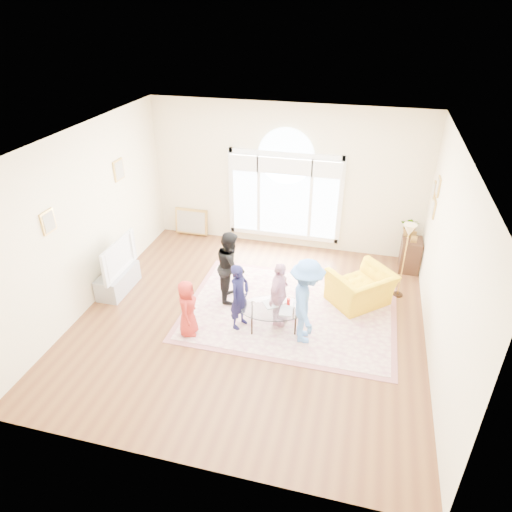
% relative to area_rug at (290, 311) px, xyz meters
% --- Properties ---
extents(ground, '(6.00, 6.00, 0.00)m').
position_rel_area_rug_xyz_m(ground, '(-0.64, -0.44, -0.01)').
color(ground, '#58311C').
rests_on(ground, ground).
extents(room_shell, '(6.00, 6.00, 6.00)m').
position_rel_area_rug_xyz_m(room_shell, '(-0.63, 2.39, 1.56)').
color(room_shell, beige).
rests_on(room_shell, ground).
extents(area_rug, '(3.60, 2.60, 0.02)m').
position_rel_area_rug_xyz_m(area_rug, '(0.00, 0.00, 0.00)').
color(area_rug, beige).
rests_on(area_rug, ground).
extents(rug_border, '(3.80, 2.80, 0.01)m').
position_rel_area_rug_xyz_m(rug_border, '(0.00, 0.00, -0.00)').
color(rug_border, '#975A5A').
rests_on(rug_border, ground).
extents(tv_console, '(0.45, 1.00, 0.42)m').
position_rel_area_rug_xyz_m(tv_console, '(-3.39, -0.14, 0.20)').
color(tv_console, '#9B9DA3').
rests_on(tv_console, ground).
extents(television, '(0.18, 1.16, 0.67)m').
position_rel_area_rug_xyz_m(television, '(-3.38, -0.14, 0.74)').
color(television, black).
rests_on(television, tv_console).
extents(coffee_table, '(1.29, 0.99, 0.54)m').
position_rel_area_rug_xyz_m(coffee_table, '(-0.20, -0.54, 0.39)').
color(coffee_table, silver).
rests_on(coffee_table, ground).
extents(armchair, '(1.39, 1.38, 0.68)m').
position_rel_area_rug_xyz_m(armchair, '(1.21, 0.57, 0.33)').
color(armchair, yellow).
rests_on(armchair, ground).
extents(side_cabinet, '(0.40, 0.50, 0.70)m').
position_rel_area_rug_xyz_m(side_cabinet, '(2.14, 2.08, 0.34)').
color(side_cabinet, black).
rests_on(side_cabinet, ground).
extents(floor_lamp, '(0.26, 0.26, 1.51)m').
position_rel_area_rug_xyz_m(floor_lamp, '(1.92, 1.03, 1.27)').
color(floor_lamp, black).
rests_on(floor_lamp, ground).
extents(plant_pedestal, '(0.20, 0.20, 0.70)m').
position_rel_area_rug_xyz_m(plant_pedestal, '(2.06, 2.26, 0.34)').
color(plant_pedestal, white).
rests_on(plant_pedestal, ground).
extents(potted_plant, '(0.45, 0.41, 0.42)m').
position_rel_area_rug_xyz_m(potted_plant, '(2.06, 2.26, 0.90)').
color(potted_plant, '#33722D').
rests_on(potted_plant, plant_pedestal).
extents(leaning_picture, '(0.80, 0.14, 0.62)m').
position_rel_area_rug_xyz_m(leaning_picture, '(-2.87, 2.46, -0.01)').
color(leaning_picture, tan).
rests_on(leaning_picture, ground).
extents(child_red, '(0.42, 0.55, 1.02)m').
position_rel_area_rug_xyz_m(child_red, '(-1.55, -1.05, 0.52)').
color(child_red, '#A7271F').
rests_on(child_red, area_rug).
extents(child_navy, '(0.42, 0.51, 1.20)m').
position_rel_area_rug_xyz_m(child_navy, '(-0.77, -0.64, 0.61)').
color(child_navy, '#131338').
rests_on(child_navy, area_rug).
extents(child_black, '(0.67, 0.77, 1.37)m').
position_rel_area_rug_xyz_m(child_black, '(-1.16, 0.15, 0.70)').
color(child_black, black).
rests_on(child_black, area_rug).
extents(child_pink, '(0.42, 0.74, 1.19)m').
position_rel_area_rug_xyz_m(child_pink, '(-0.14, -0.40, 0.61)').
color(child_pink, '#E5A4BD').
rests_on(child_pink, area_rug).
extents(child_blue, '(0.75, 1.07, 1.50)m').
position_rel_area_rug_xyz_m(child_blue, '(0.37, -0.71, 0.76)').
color(child_blue, '#5085D8').
rests_on(child_blue, area_rug).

